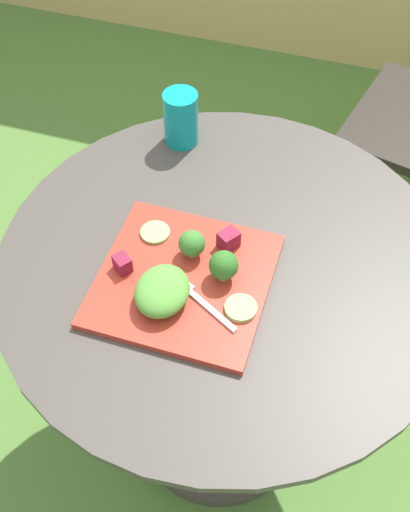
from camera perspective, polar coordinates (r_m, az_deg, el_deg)
ground_plane at (r=1.78m, az=1.24°, el=-14.93°), size 12.00×12.00×0.00m
patio_table at (r=1.39m, az=1.55°, el=-7.45°), size 0.84×0.84×0.73m
salad_plate at (r=1.12m, az=-1.91°, el=-2.18°), size 0.30×0.30×0.01m
drinking_glass at (r=1.35m, az=-2.17°, el=12.08°), size 0.07×0.07×0.12m
fork at (r=1.08m, az=-0.75°, el=-3.76°), size 0.14×0.09×0.00m
lettuce_mound at (r=1.06m, az=-3.88°, el=-3.16°), size 0.09×0.11×0.05m
broccoli_floret_0 at (r=1.08m, az=1.69°, el=-0.86°), size 0.05×0.05×0.06m
broccoli_floret_1 at (r=1.12m, az=-1.19°, el=1.12°), size 0.05×0.05×0.06m
cucumber_slice_0 at (r=1.18m, az=-4.52°, el=2.13°), size 0.06×0.06×0.01m
cucumber_slice_1 at (r=1.07m, az=3.25°, el=-4.70°), size 0.06×0.06×0.01m
beet_chunk_0 at (r=1.12m, az=-7.45°, el=-0.68°), size 0.04×0.04×0.03m
beet_chunk_1 at (r=1.14m, az=1.99°, el=1.51°), size 0.04×0.04×0.04m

